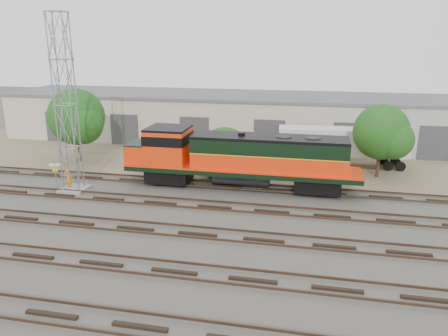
% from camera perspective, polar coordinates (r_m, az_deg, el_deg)
% --- Properties ---
extents(ground, '(140.00, 140.00, 0.00)m').
position_cam_1_polar(ground, '(29.27, -1.92, -6.30)').
color(ground, '#47423A').
rests_on(ground, ground).
extents(dirt_strip, '(80.00, 16.00, 0.02)m').
position_cam_1_polar(dirt_strip, '(43.21, 2.79, 1.29)').
color(dirt_strip, '#726047').
rests_on(dirt_strip, ground).
extents(tracks, '(80.00, 20.40, 0.28)m').
position_cam_1_polar(tracks, '(26.59, -3.47, -8.60)').
color(tracks, black).
rests_on(tracks, ground).
extents(warehouse, '(58.40, 10.40, 5.30)m').
position_cam_1_polar(warehouse, '(50.34, 4.33, 6.53)').
color(warehouse, beige).
rests_on(warehouse, ground).
extents(locomotive, '(18.29, 3.21, 4.40)m').
position_cam_1_polar(locomotive, '(33.86, 1.73, 1.38)').
color(locomotive, black).
rests_on(locomotive, tracks).
extents(signal_tower, '(1.95, 1.95, 13.19)m').
position_cam_1_polar(signal_tower, '(34.57, -19.92, 7.38)').
color(signal_tower, gray).
rests_on(signal_tower, ground).
extents(sign_post, '(0.78, 0.33, 2.02)m').
position_cam_1_polar(sign_post, '(36.72, -21.18, -0.32)').
color(sign_post, gray).
rests_on(sign_post, ground).
extents(worker, '(0.70, 0.64, 1.61)m').
position_cam_1_polar(worker, '(36.18, -19.63, -1.41)').
color(worker, orange).
rests_on(worker, ground).
extents(semi_trailer, '(11.71, 3.23, 3.56)m').
position_cam_1_polar(semi_trailer, '(41.41, 15.57, 3.20)').
color(semi_trailer, silver).
rests_on(semi_trailer, ground).
extents(tree_west, '(5.57, 5.31, 6.94)m').
position_cam_1_polar(tree_west, '(43.43, -18.52, 6.13)').
color(tree_west, '#382619').
rests_on(tree_west, ground).
extents(tree_mid, '(4.87, 4.64, 4.64)m').
position_cam_1_polar(tree_mid, '(36.22, 0.41, 1.45)').
color(tree_mid, '#382619').
rests_on(tree_mid, ground).
extents(tree_east, '(4.86, 4.62, 6.24)m').
position_cam_1_polar(tree_east, '(38.46, 20.22, 4.19)').
color(tree_east, '#382619').
rests_on(tree_east, ground).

